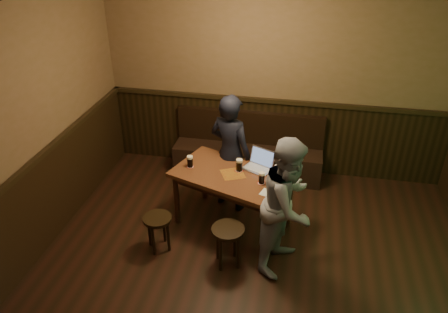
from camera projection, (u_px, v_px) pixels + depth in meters
name	position (u px, v px, depth m)	size (l,w,h in m)	color
room	(248.00, 209.00, 3.94)	(5.04, 6.04, 2.84)	black
bench	(248.00, 155.00, 6.59)	(2.20, 0.50, 0.95)	black
pub_table	(233.00, 181.00, 5.32)	(1.61, 1.24, 0.77)	#582A19
stool_left	(158.00, 224.00, 5.08)	(0.39, 0.39, 0.45)	black
stool_right	(228.00, 236.00, 4.84)	(0.49, 0.49, 0.50)	black
pint_left	(190.00, 161.00, 5.38)	(0.10, 0.10, 0.15)	maroon
pint_mid	(239.00, 165.00, 5.30)	(0.10, 0.10, 0.16)	maroon
pint_right	(262.00, 178.00, 5.06)	(0.09, 0.09, 0.15)	maroon
laptop	(259.00, 164.00, 5.37)	(0.41, 0.38, 0.24)	silver
menu	(270.00, 194.00, 4.91)	(0.22, 0.15, 0.00)	silver
person_suit	(230.00, 153.00, 5.63)	(0.59, 0.39, 1.61)	black
person_grey	(288.00, 205.00, 4.67)	(0.77, 0.60, 1.59)	#9A999F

